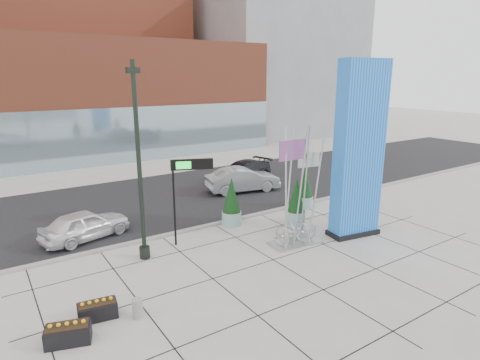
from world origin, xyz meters
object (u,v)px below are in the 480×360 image
blue_pylon (359,154)px  car_white_west (86,225)px  lamp_post (140,182)px  overhead_street_sign (187,171)px  car_silver_mid (243,180)px  public_art_sculpture (297,214)px  concrete_bollard (138,308)px

blue_pylon → car_white_west: bearing=158.3°
blue_pylon → lamp_post: (-9.65, 3.19, -0.69)m
lamp_post → overhead_street_sign: lamp_post is taller
car_silver_mid → lamp_post: bearing=135.6°
overhead_street_sign → public_art_sculpture: bearing=-14.0°
lamp_post → car_silver_mid: 11.53m
public_art_sculpture → overhead_street_sign: public_art_sculpture is taller
car_white_west → car_silver_mid: (10.96, 2.66, 0.11)m
car_white_west → car_silver_mid: bearing=-91.2°
blue_pylon → overhead_street_sign: bearing=162.1°
public_art_sculpture → car_white_west: (-8.14, 6.01, -0.76)m
public_art_sculpture → car_silver_mid: bearing=77.2°
overhead_street_sign → car_white_west: (-4.02, 3.04, -2.78)m
car_white_west → overhead_street_sign: bearing=-142.0°
blue_pylon → concrete_bollard: (-11.46, -0.97, -3.76)m
concrete_bollard → car_silver_mid: (11.16, 10.39, 0.49)m
overhead_street_sign → lamp_post: bearing=-145.9°
blue_pylon → car_silver_mid: size_ratio=1.69×
car_silver_mid → overhead_street_sign: bearing=141.3°
lamp_post → overhead_street_sign: bearing=12.2°
public_art_sculpture → blue_pylon: bearing=-8.0°
public_art_sculpture → car_white_west: bearing=148.8°
blue_pylon → car_silver_mid: bearing=101.1°
lamp_post → overhead_street_sign: (2.41, 0.52, 0.09)m
car_white_west → car_silver_mid: car_silver_mid is taller
overhead_street_sign → car_silver_mid: size_ratio=0.81×
lamp_post → car_silver_mid: size_ratio=1.66×
lamp_post → car_silver_mid: bearing=33.6°
concrete_bollard → overhead_street_sign: (4.22, 4.69, 3.16)m
public_art_sculpture → car_silver_mid: size_ratio=1.13×
blue_pylon → overhead_street_sign: blue_pylon is taller
lamp_post → blue_pylon: bearing=-18.3°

